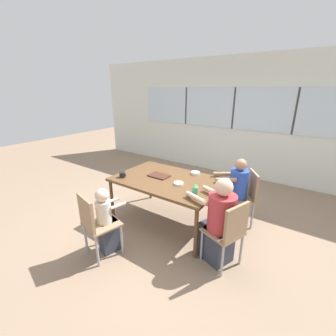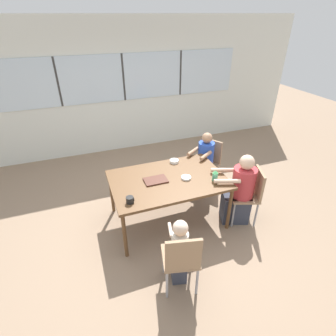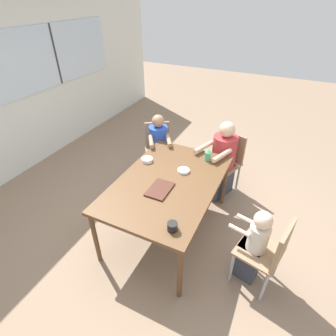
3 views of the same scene
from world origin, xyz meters
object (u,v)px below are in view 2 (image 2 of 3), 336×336
at_px(person_woman_green_shirt, 239,193).
at_px(person_man_blue_shirt, 204,165).
at_px(chair_for_toddler, 182,258).
at_px(coffee_mug, 130,200).
at_px(bowl_cereal, 186,178).
at_px(sippy_cup, 215,175).
at_px(chair_for_woman_green_shirt, 251,191).
at_px(bowl_white_shallow, 174,161).
at_px(chair_for_man_blue_shirt, 209,160).
at_px(person_toddler, 179,252).

bearing_deg(person_woman_green_shirt, person_man_blue_shirt, 26.10).
xyz_separation_m(chair_for_toddler, coffee_mug, (-0.35, 0.85, 0.27)).
distance_m(coffee_mug, bowl_cereal, 0.92).
xyz_separation_m(person_man_blue_shirt, sippy_cup, (-0.28, -0.84, 0.34)).
xyz_separation_m(chair_for_woman_green_shirt, sippy_cup, (-0.55, 0.15, 0.31)).
bearing_deg(sippy_cup, chair_for_toddler, -133.74).
height_order(chair_for_toddler, bowl_white_shallow, chair_for_toddler).
height_order(person_man_blue_shirt, bowl_cereal, person_man_blue_shirt).
distance_m(person_woman_green_shirt, person_man_blue_shirt, 0.94).
bearing_deg(person_woman_green_shirt, chair_for_woman_green_shirt, -90.00).
height_order(chair_for_man_blue_shirt, sippy_cup, sippy_cup).
relative_size(chair_for_man_blue_shirt, person_man_blue_shirt, 0.81).
bearing_deg(chair_for_man_blue_shirt, person_man_blue_shirt, 90.00).
bearing_deg(coffee_mug, chair_for_man_blue_shirt, 31.47).
bearing_deg(chair_for_toddler, sippy_cup, 59.55).
distance_m(coffee_mug, bowl_white_shallow, 1.17).
bearing_deg(chair_for_toddler, bowl_cereal, 77.82).
distance_m(person_toddler, bowl_white_shallow, 1.58).
bearing_deg(chair_for_toddler, bowl_white_shallow, 84.73).
bearing_deg(coffee_mug, person_woman_green_shirt, -0.34).
distance_m(chair_for_woman_green_shirt, person_woman_green_shirt, 0.17).
bearing_deg(chair_for_toddler, chair_for_woman_green_shirt, 41.78).
relative_size(chair_for_woman_green_shirt, chair_for_man_blue_shirt, 1.00).
bearing_deg(chair_for_woman_green_shirt, chair_for_toddler, 138.22).
distance_m(sippy_cup, bowl_white_shallow, 0.77).
relative_size(chair_for_toddler, person_toddler, 0.95).
distance_m(chair_for_woman_green_shirt, sippy_cup, 0.65).
xyz_separation_m(person_man_blue_shirt, coffee_mug, (-1.53, -0.93, 0.30)).
height_order(person_woman_green_shirt, sippy_cup, person_woman_green_shirt).
bearing_deg(coffee_mug, sippy_cup, 3.95).
height_order(chair_for_toddler, person_toddler, person_toddler).
bearing_deg(bowl_white_shallow, sippy_cup, -62.48).
distance_m(person_woman_green_shirt, coffee_mug, 1.66).
height_order(chair_for_man_blue_shirt, person_man_blue_shirt, person_man_blue_shirt).
relative_size(sippy_cup, bowl_white_shallow, 1.16).
height_order(chair_for_toddler, person_woman_green_shirt, person_woman_green_shirt).
bearing_deg(person_man_blue_shirt, person_toddler, 111.93).
bearing_deg(chair_for_man_blue_shirt, chair_for_toddler, 111.83).
xyz_separation_m(bowl_white_shallow, bowl_cereal, (-0.01, -0.50, -0.01)).
bearing_deg(bowl_white_shallow, chair_for_toddler, -108.56).
xyz_separation_m(person_toddler, bowl_cereal, (0.49, 0.96, 0.33)).
bearing_deg(bowl_white_shallow, person_man_blue_shirt, 14.68).
xyz_separation_m(coffee_mug, sippy_cup, (1.24, 0.09, 0.04)).
relative_size(chair_for_woman_green_shirt, sippy_cup, 5.51).
distance_m(chair_for_man_blue_shirt, sippy_cup, 1.07).
distance_m(person_toddler, bowl_cereal, 1.13).
distance_m(chair_for_toddler, coffee_mug, 0.96).
relative_size(chair_for_man_blue_shirt, bowl_white_shallow, 6.36).
xyz_separation_m(chair_for_man_blue_shirt, person_toddler, (-1.28, -1.72, -0.09)).
bearing_deg(chair_for_woman_green_shirt, bowl_cereal, 89.85).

